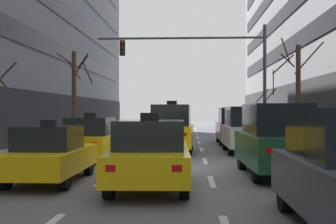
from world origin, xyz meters
The scene contains 29 objects.
ground_plane centered at (0.00, 0.00, 0.00)m, with size 120.00×120.00×0.00m, color slate.
lane_stripe_l1_s3 centered at (-1.53, -3.00, 0.00)m, with size 0.16×2.00×0.01m, color silver.
lane_stripe_l1_s4 centered at (-1.53, 2.00, 0.00)m, with size 0.16×2.00×0.01m, color silver.
lane_stripe_l1_s5 centered at (-1.53, 7.00, 0.00)m, with size 0.16×2.00×0.01m, color silver.
lane_stripe_l1_s6 centered at (-1.53, 12.00, 0.00)m, with size 0.16×2.00×0.01m, color silver.
lane_stripe_l1_s7 centered at (-1.53, 17.00, 0.00)m, with size 0.16×2.00×0.01m, color silver.
lane_stripe_l1_s8 centered at (-1.53, 22.00, 0.00)m, with size 0.16×2.00×0.01m, color silver.
lane_stripe_l1_s9 centered at (-1.53, 27.00, 0.00)m, with size 0.16×2.00×0.01m, color silver.
lane_stripe_l1_s10 centered at (-1.53, 32.00, 0.00)m, with size 0.16×2.00×0.01m, color silver.
lane_stripe_l2_s3 centered at (1.53, -3.00, 0.00)m, with size 0.16×2.00×0.01m, color silver.
lane_stripe_l2_s4 centered at (1.53, 2.00, 0.00)m, with size 0.16×2.00×0.01m, color silver.
lane_stripe_l2_s5 centered at (1.53, 7.00, 0.00)m, with size 0.16×2.00×0.01m, color silver.
lane_stripe_l2_s6 centered at (1.53, 12.00, 0.00)m, with size 0.16×2.00×0.01m, color silver.
lane_stripe_l2_s7 centered at (1.53, 17.00, 0.00)m, with size 0.16×2.00×0.01m, color silver.
lane_stripe_l2_s8 centered at (1.53, 22.00, 0.00)m, with size 0.16×2.00×0.01m, color silver.
lane_stripe_l2_s9 centered at (1.53, 27.00, 0.00)m, with size 0.16×2.00×0.01m, color silver.
lane_stripe_l2_s10 centered at (1.53, 32.00, 0.00)m, with size 0.16×2.00×0.01m, color silver.
taxi_driving_0 centered at (-0.09, -4.14, 0.86)m, with size 2.08×4.69×1.93m.
taxi_driving_1 centered at (-3.06, 2.32, 0.84)m, with size 2.03×4.61×1.90m.
car_driving_2 centered at (-0.06, 23.12, 1.02)m, with size 1.92×4.28×2.04m.
taxi_driving_3 centered at (0.09, 5.27, 1.12)m, with size 2.09×4.71×2.45m.
taxi_driving_4 centered at (-2.93, -3.33, 0.77)m, with size 1.75×4.17×1.73m.
car_parked_1 centered at (3.54, -1.80, 1.09)m, with size 2.02×4.57×2.19m.
car_parked_2 centered at (3.54, 5.58, 1.08)m, with size 1.94×4.50×2.17m.
car_parked_3 centered at (3.54, 10.87, 1.07)m, with size 1.88×4.46×2.16m.
traffic_signal_0 centered at (2.20, 8.61, 4.55)m, with size 9.20×0.35×6.49m.
street_tree_0 centered at (6.00, 14.33, 2.10)m, with size 1.36×1.50×4.50m.
street_tree_1 centered at (-5.92, 10.48, 3.00)m, with size 1.99×1.90×5.37m.
street_tree_3 centered at (5.92, 5.29, 2.82)m, with size 2.35×1.93×5.31m.
Camera 1 is at (0.90, -15.28, 1.98)m, focal length 46.88 mm.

